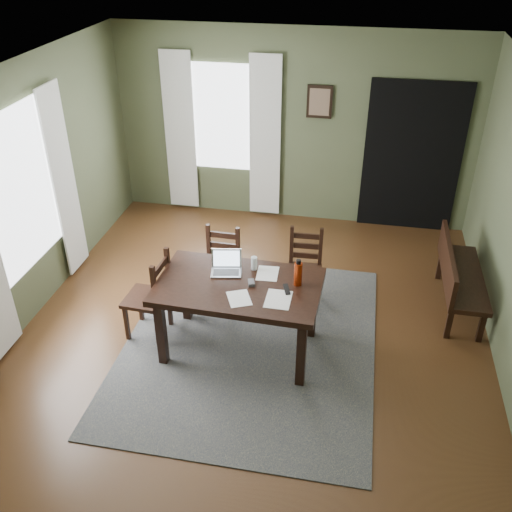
% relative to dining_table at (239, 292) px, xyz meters
% --- Properties ---
extents(ground, '(5.00, 6.00, 0.01)m').
position_rel_dining_table_xyz_m(ground, '(0.09, 0.11, -0.72)').
color(ground, '#492C16').
extents(room_shell, '(5.02, 6.02, 2.71)m').
position_rel_dining_table_xyz_m(room_shell, '(0.09, 0.11, 1.09)').
color(room_shell, '#4C5537').
rests_on(room_shell, ground).
extents(rug, '(2.60, 3.20, 0.01)m').
position_rel_dining_table_xyz_m(rug, '(0.09, 0.11, -0.71)').
color(rug, '#414141').
rests_on(rug, ground).
extents(dining_table, '(1.64, 1.02, 0.80)m').
position_rel_dining_table_xyz_m(dining_table, '(0.00, 0.00, 0.00)').
color(dining_table, black).
rests_on(dining_table, rug).
extents(chair_end, '(0.46, 0.45, 0.98)m').
position_rel_dining_table_xyz_m(chair_end, '(-0.96, 0.07, -0.23)').
color(chair_end, black).
rests_on(chair_end, rug).
extents(chair_back_left, '(0.42, 0.42, 0.92)m').
position_rel_dining_table_xyz_m(chair_back_left, '(-0.39, 0.78, -0.26)').
color(chair_back_left, black).
rests_on(chair_back_left, rug).
extents(chair_back_right, '(0.40, 0.41, 0.89)m').
position_rel_dining_table_xyz_m(chair_back_right, '(0.55, 1.00, -0.28)').
color(chair_back_right, black).
rests_on(chair_back_right, rug).
extents(bench, '(0.44, 1.37, 0.77)m').
position_rel_dining_table_xyz_m(bench, '(2.25, 1.19, -0.26)').
color(bench, black).
rests_on(bench, ground).
extents(laptop, '(0.34, 0.29, 0.21)m').
position_rel_dining_table_xyz_m(laptop, '(-0.17, 0.21, 0.15)').
color(laptop, '#B7B7BC').
rests_on(laptop, dining_table).
extents(computer_mouse, '(0.09, 0.11, 0.03)m').
position_rel_dining_table_xyz_m(computer_mouse, '(0.12, 0.02, 0.12)').
color(computer_mouse, '#3F3F42').
rests_on(computer_mouse, dining_table).
extents(tv_remote, '(0.10, 0.18, 0.02)m').
position_rel_dining_table_xyz_m(tv_remote, '(0.48, -0.01, 0.11)').
color(tv_remote, black).
rests_on(tv_remote, dining_table).
extents(drinking_glass, '(0.08, 0.08, 0.14)m').
position_rel_dining_table_xyz_m(drinking_glass, '(0.10, 0.29, 0.17)').
color(drinking_glass, silver).
rests_on(drinking_glass, dining_table).
extents(water_bottle, '(0.09, 0.09, 0.28)m').
position_rel_dining_table_xyz_m(water_bottle, '(0.57, 0.10, 0.23)').
color(water_bottle, '#A72E0C').
rests_on(water_bottle, dining_table).
extents(paper_b, '(0.24, 0.31, 0.00)m').
position_rel_dining_table_xyz_m(paper_b, '(0.42, -0.18, 0.10)').
color(paper_b, white).
rests_on(paper_b, dining_table).
extents(paper_c, '(0.23, 0.29, 0.00)m').
position_rel_dining_table_xyz_m(paper_c, '(0.25, 0.24, 0.10)').
color(paper_c, white).
rests_on(paper_c, dining_table).
extents(paper_e, '(0.29, 0.33, 0.00)m').
position_rel_dining_table_xyz_m(paper_e, '(0.06, -0.24, 0.10)').
color(paper_e, white).
rests_on(paper_e, dining_table).
extents(window_left, '(0.01, 1.30, 1.70)m').
position_rel_dining_table_xyz_m(window_left, '(-2.38, 0.31, 0.73)').
color(window_left, white).
rests_on(window_left, ground).
extents(window_back, '(1.00, 0.01, 1.50)m').
position_rel_dining_table_xyz_m(window_back, '(-0.91, 3.08, 0.73)').
color(window_back, white).
rests_on(window_back, ground).
extents(curtain_left_far, '(0.03, 0.48, 2.30)m').
position_rel_dining_table_xyz_m(curtain_left_far, '(-2.35, 1.13, 0.48)').
color(curtain_left_far, silver).
rests_on(curtain_left_far, ground).
extents(curtain_back_left, '(0.44, 0.03, 2.30)m').
position_rel_dining_table_xyz_m(curtain_back_left, '(-1.53, 3.05, 0.48)').
color(curtain_back_left, silver).
rests_on(curtain_back_left, ground).
extents(curtain_back_right, '(0.44, 0.03, 2.30)m').
position_rel_dining_table_xyz_m(curtain_back_right, '(-0.29, 3.05, 0.48)').
color(curtain_back_right, silver).
rests_on(curtain_back_right, ground).
extents(framed_picture, '(0.34, 0.03, 0.44)m').
position_rel_dining_table_xyz_m(framed_picture, '(0.44, 3.08, 1.03)').
color(framed_picture, black).
rests_on(framed_picture, ground).
extents(doorway_back, '(1.30, 0.03, 2.10)m').
position_rel_dining_table_xyz_m(doorway_back, '(1.74, 3.08, 0.33)').
color(doorway_back, black).
rests_on(doorway_back, ground).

